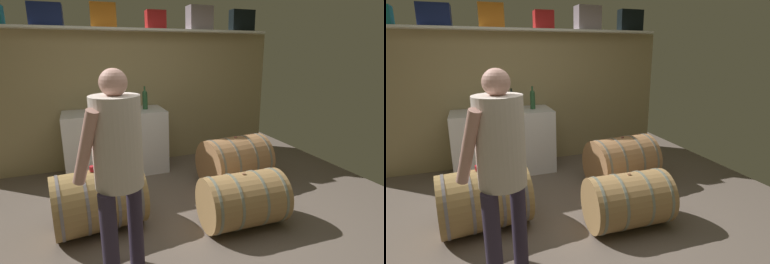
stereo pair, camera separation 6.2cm
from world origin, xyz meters
The scene contains 17 objects.
ground_plane centered at (0.00, 0.58, -0.01)m, with size 5.96×7.83×0.02m, color #65584E.
back_wall_panel centered at (0.00, 2.32, 1.03)m, with size 4.76×0.10×2.06m, color tan.
high_shelf_board centered at (0.00, 2.17, 2.08)m, with size 4.37×0.40×0.03m, color white.
toolcase_navy centered at (-1.09, 2.17, 2.24)m, with size 0.41×0.28×0.29m, color navy.
toolcase_orange centered at (-0.36, 2.17, 2.26)m, with size 0.34×0.25×0.32m, color orange.
toolcase_red centered at (0.38, 2.17, 2.23)m, with size 0.28×0.23×0.26m, color red.
toolcase_grey centered at (1.09, 2.17, 2.28)m, with size 0.37×0.25×0.36m, color gray.
toolcase_black centered at (1.85, 2.17, 2.26)m, with size 0.40×0.18×0.33m, color black.
work_cabinet centered at (-0.33, 1.94, 0.47)m, with size 1.44×0.64×0.94m, color silver.
wine_bottle_green centered at (0.13, 1.94, 1.09)m, with size 0.08×0.08×0.34m.
wine_bottle_dark centered at (-0.17, 1.97, 1.09)m, with size 0.07×0.07×0.32m.
wine_glass centered at (-0.65, 1.90, 1.04)m, with size 0.08×0.08×0.15m.
wine_barrel_near centered at (-0.70, 0.47, 0.32)m, with size 0.93×0.72×0.65m.
wine_barrel_far centered at (0.70, 0.00, 0.29)m, with size 0.86×0.60×0.58m.
wine_barrel_flank centered at (1.11, 0.93, 0.34)m, with size 0.94×0.76×0.68m.
tasting_cup centered at (-0.73, 0.47, 0.67)m, with size 0.06×0.06×0.05m, color red.
winemaker_pouring centered at (-0.57, -0.32, 1.03)m, with size 0.52×0.50×1.67m.
Camera 2 is at (-0.73, -2.44, 1.78)m, focal length 27.81 mm.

